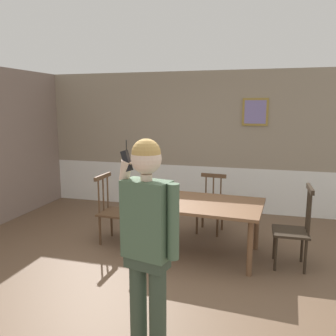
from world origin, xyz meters
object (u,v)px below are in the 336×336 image
(dining_table, at_px, (196,207))
(chair_by_doorway, at_px, (114,210))
(person_figure, at_px, (148,235))
(chair_near_window, at_px, (294,229))
(chair_at_table_head, at_px, (211,204))

(dining_table, xyz_separation_m, chair_by_doorway, (-1.27, 0.08, -0.17))
(chair_by_doorway, distance_m, person_figure, 2.59)
(chair_near_window, relative_size, person_figure, 0.59)
(dining_table, bearing_deg, person_figure, -89.45)
(chair_near_window, bearing_deg, chair_by_doorway, 85.18)
(chair_near_window, distance_m, chair_by_doorway, 2.54)
(chair_by_doorway, bearing_deg, person_figure, 32.59)
(chair_near_window, relative_size, chair_by_doorway, 1.03)
(chair_by_doorway, bearing_deg, chair_at_table_head, 123.93)
(chair_near_window, distance_m, chair_at_table_head, 1.56)
(dining_table, relative_size, chair_near_window, 1.72)
(chair_at_table_head, distance_m, person_figure, 3.06)
(chair_near_window, xyz_separation_m, chair_by_doorway, (-2.53, 0.16, -0.01))
(person_figure, bearing_deg, dining_table, -76.80)
(dining_table, bearing_deg, chair_at_table_head, 86.17)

